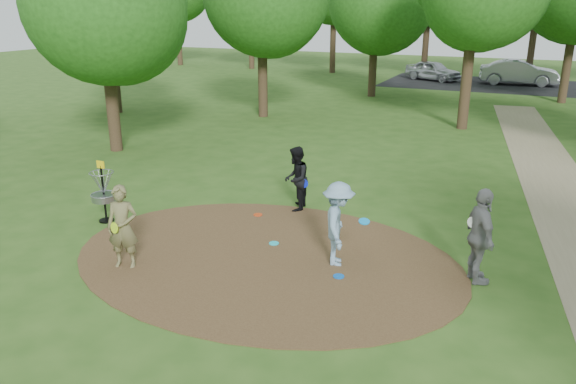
% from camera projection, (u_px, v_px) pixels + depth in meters
% --- Properties ---
extents(ground, '(100.00, 100.00, 0.00)m').
position_uv_depth(ground, '(265.00, 258.00, 11.83)').
color(ground, '#2D5119').
rests_on(ground, ground).
extents(dirt_clearing, '(8.40, 8.40, 0.02)m').
position_uv_depth(dirt_clearing, '(265.00, 257.00, 11.83)').
color(dirt_clearing, '#47301C').
rests_on(dirt_clearing, ground).
extents(parking_lot, '(14.00, 8.00, 0.01)m').
position_uv_depth(parking_lot, '(493.00, 85.00, 37.02)').
color(parking_lot, black).
rests_on(parking_lot, ground).
extents(player_observer_with_disc, '(0.73, 0.60, 1.72)m').
position_uv_depth(player_observer_with_disc, '(123.00, 227.00, 11.19)').
color(player_observer_with_disc, brown).
rests_on(player_observer_with_disc, ground).
extents(player_throwing_with_disc, '(1.17, 1.28, 1.75)m').
position_uv_depth(player_throwing_with_disc, '(338.00, 224.00, 11.30)').
color(player_throwing_with_disc, '#7B9EB8').
rests_on(player_throwing_with_disc, ground).
extents(player_walking_with_disc, '(0.79, 0.93, 1.67)m').
position_uv_depth(player_walking_with_disc, '(296.00, 179.00, 14.35)').
color(player_walking_with_disc, black).
rests_on(player_walking_with_disc, ground).
extents(player_waiting_with_disc, '(0.90, 1.19, 1.88)m').
position_uv_depth(player_waiting_with_disc, '(480.00, 236.00, 10.54)').
color(player_waiting_with_disc, gray).
rests_on(player_waiting_with_disc, ground).
extents(disc_ground_cyan, '(0.22, 0.22, 0.02)m').
position_uv_depth(disc_ground_cyan, '(274.00, 243.00, 12.48)').
color(disc_ground_cyan, '#1BC7DF').
rests_on(disc_ground_cyan, dirt_clearing).
extents(disc_ground_blue, '(0.22, 0.22, 0.02)m').
position_uv_depth(disc_ground_blue, '(339.00, 276.00, 10.97)').
color(disc_ground_blue, blue).
rests_on(disc_ground_blue, dirt_clearing).
extents(disc_ground_red, '(0.22, 0.22, 0.02)m').
position_uv_depth(disc_ground_red, '(258.00, 215.00, 14.17)').
color(disc_ground_red, red).
rests_on(disc_ground_red, dirt_clearing).
extents(car_left, '(4.23, 3.07, 1.34)m').
position_uv_depth(car_left, '(433.00, 71.00, 38.87)').
color(car_left, '#B9BAC1').
rests_on(car_left, ground).
extents(car_right, '(5.00, 2.04, 1.61)m').
position_uv_depth(car_right, '(519.00, 72.00, 36.61)').
color(car_right, '#93949A').
rests_on(car_right, ground).
extents(disc_golf_basket, '(0.63, 0.63, 1.54)m').
position_uv_depth(disc_golf_basket, '(103.00, 187.00, 13.55)').
color(disc_golf_basket, black).
rests_on(disc_golf_basket, ground).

